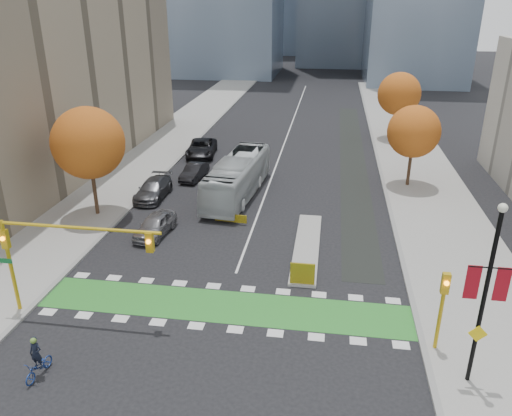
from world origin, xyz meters
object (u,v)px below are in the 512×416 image
(tree_east_near, at_px, (414,132))
(parked_car_b, at_px, (194,172))
(tree_east_far, at_px, (399,94))
(cyclist, at_px, (38,363))
(hazard_board, at_px, (302,274))
(traffic_signal_east, at_px, (443,300))
(parked_car_a, at_px, (155,225))
(tree_west, at_px, (88,143))
(banner_lamppost, at_px, (486,290))
(traffic_signal_west, at_px, (54,246))
(bus, at_px, (238,177))
(parked_car_d, at_px, (202,148))
(parked_car_c, at_px, (153,189))

(tree_east_near, height_order, parked_car_b, tree_east_near)
(tree_east_far, distance_m, cyclist, 47.25)
(hazard_board, relative_size, parked_car_b, 0.34)
(tree_east_far, relative_size, cyclist, 3.83)
(traffic_signal_east, xyz_separation_m, parked_car_a, (-17.00, 9.86, -1.99))
(tree_west, bearing_deg, banner_lamppost, -31.68)
(tree_west, height_order, traffic_signal_west, tree_west)
(traffic_signal_east, bearing_deg, banner_lamppost, -63.39)
(hazard_board, relative_size, bus, 0.12)
(traffic_signal_east, bearing_deg, parked_car_a, 149.88)
(tree_west, relative_size, cyclist, 4.12)
(traffic_signal_east, height_order, bus, traffic_signal_east)
(tree_west, height_order, cyclist, tree_west)
(traffic_signal_east, height_order, parked_car_d, traffic_signal_east)
(tree_east_near, bearing_deg, hazard_board, -114.20)
(tree_east_near, height_order, cyclist, tree_east_near)
(banner_lamppost, bearing_deg, traffic_signal_west, 174.14)
(bus, distance_m, parked_car_c, 7.00)
(traffic_signal_west, relative_size, cyclist, 4.27)
(parked_car_a, distance_m, parked_car_b, 11.71)
(tree_east_far, height_order, traffic_signal_west, tree_east_far)
(parked_car_b, xyz_separation_m, parked_car_c, (-2.10, -5.00, 0.06))
(tree_west, bearing_deg, parked_car_a, -25.68)
(traffic_signal_east, height_order, cyclist, traffic_signal_east)
(tree_east_far, height_order, banner_lamppost, banner_lamppost)
(banner_lamppost, bearing_deg, traffic_signal_east, 116.61)
(tree_east_far, xyz_separation_m, parked_car_c, (-21.50, -21.94, -4.49))
(tree_west, height_order, parked_car_a, tree_west)
(traffic_signal_east, height_order, parked_car_c, traffic_signal_east)
(tree_west, distance_m, banner_lamppost, 27.63)
(hazard_board, distance_m, parked_car_c, 17.60)
(tree_east_far, distance_m, parked_car_d, 23.18)
(bus, relative_size, parked_car_a, 2.72)
(tree_east_near, bearing_deg, traffic_signal_east, -93.81)
(hazard_board, bearing_deg, tree_east_far, 75.88)
(tree_west, height_order, parked_car_c, tree_west)
(traffic_signal_east, relative_size, parked_car_d, 0.69)
(hazard_board, distance_m, cyclist, 14.10)
(parked_car_b, xyz_separation_m, parked_car_d, (-1.17, 7.20, 0.14))
(tree_east_near, height_order, parked_car_a, tree_east_near)
(tree_east_near, bearing_deg, parked_car_b, -177.16)
(tree_east_near, height_order, parked_car_d, tree_east_near)
(tree_east_far, relative_size, banner_lamppost, 0.92)
(hazard_board, distance_m, bus, 14.81)
(tree_east_far, bearing_deg, parked_car_d, -154.65)
(hazard_board, height_order, tree_west, tree_west)
(parked_car_b, bearing_deg, tree_west, -113.10)
(cyclist, bearing_deg, traffic_signal_east, 20.58)
(bus, xyz_separation_m, parked_car_a, (-4.27, -8.26, -0.90))
(tree_west, height_order, traffic_signal_east, tree_west)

